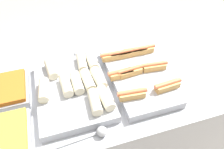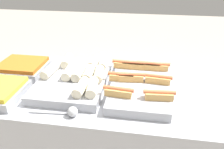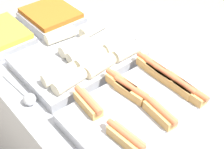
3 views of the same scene
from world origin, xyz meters
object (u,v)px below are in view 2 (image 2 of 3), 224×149
object	(u,v)px
serving_spoon_far	(96,61)
tray_wraps	(77,78)
serving_spoon_near	(69,112)
tray_side_back	(23,68)
tray_hotdogs	(139,82)

from	to	relation	value
serving_spoon_far	tray_wraps	bearing A→B (deg)	-100.37
tray_wraps	serving_spoon_far	bearing A→B (deg)	79.63
serving_spoon_near	tray_wraps	bearing A→B (deg)	100.39
tray_wraps	tray_side_back	world-z (taller)	tray_wraps
tray_wraps	serving_spoon_near	xyz separation A→B (m)	(0.05, -0.30, -0.02)
tray_side_back	serving_spoon_far	xyz separation A→B (m)	(0.44, 0.21, -0.01)
tray_wraps	serving_spoon_near	world-z (taller)	tray_wraps
tray_wraps	serving_spoon_far	xyz separation A→B (m)	(0.05, 0.29, -0.02)
serving_spoon_near	serving_spoon_far	world-z (taller)	same
tray_wraps	serving_spoon_far	world-z (taller)	tray_wraps
tray_hotdogs	tray_side_back	size ratio (longest dim) A/B	1.89
tray_hotdogs	tray_wraps	bearing A→B (deg)	-178.78
tray_hotdogs	tray_wraps	world-z (taller)	tray_wraps
serving_spoon_near	serving_spoon_far	size ratio (longest dim) A/B	1.02
tray_hotdogs	serving_spoon_far	size ratio (longest dim) A/B	2.32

